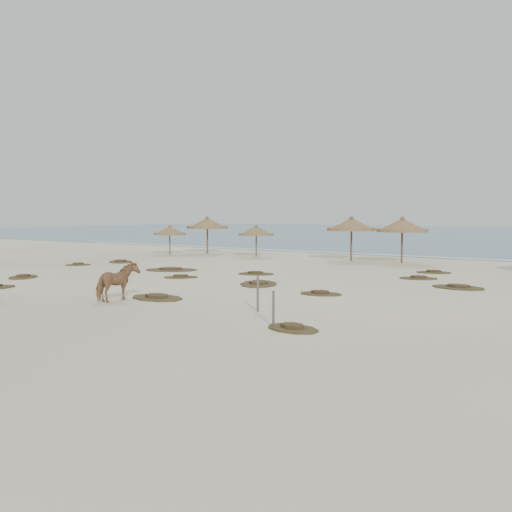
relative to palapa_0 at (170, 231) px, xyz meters
The scene contains 23 objects.
ground 22.70m from the palapa_0, 47.93° to the right, with size 160.00×160.00×0.00m, color #F4EBC9.
foam_line 17.83m from the palapa_0, 31.28° to the left, with size 70.00×0.60×0.01m, color white.
palapa_0 is the anchor object (origin of this frame).
palapa_1 3.25m from the palapa_0, 61.83° to the left, with size 3.46×3.46×3.12m.
palapa_2 7.28m from the palapa_0, 15.03° to the left, with size 3.11×3.11×2.49m.
palapa_3 14.65m from the palapa_0, 11.26° to the left, with size 4.47×4.47×3.19m.
palapa_4 18.19m from the palapa_0, ahead, with size 3.69×3.69×3.17m.
horse 23.99m from the palapa_0, 51.28° to the right, with size 0.78×1.70×1.44m, color #956543.
fence_post_near 29.65m from the palapa_0, 40.84° to the right, with size 0.08×0.08×1.05m, color brown.
fence_post_far 27.07m from the palapa_0, 40.42° to the right, with size 0.09×0.09×1.19m, color brown.
scrub_0 17.04m from the palapa_0, 72.62° to the right, with size 2.32×2.43×0.16m.
scrub_1 12.75m from the palapa_0, 46.36° to the right, with size 3.64×3.23×0.16m.
scrub_2 16.58m from the palapa_0, 44.74° to the right, with size 2.05×2.00×0.16m.
scrub_3 20.28m from the palapa_0, 35.04° to the right, with size 2.80×3.16×0.16m.
scrub_4 24.17m from the palapa_0, 32.10° to the right, with size 1.93×1.45×0.16m.
scrub_5 25.71m from the palapa_0, 17.33° to the right, with size 2.46×1.72×0.16m.
scrub_6 7.60m from the palapa_0, 72.94° to the right, with size 2.83×2.62×0.16m.
scrub_7 22.51m from the palapa_0, 13.27° to the right, with size 2.20×1.86×0.16m.
scrub_8 10.40m from the palapa_0, 80.79° to the right, with size 1.76×1.85×0.16m.
scrub_9 23.53m from the palapa_0, 47.84° to the right, with size 2.46×1.70×0.16m.
scrub_10 21.75m from the palapa_0, ahead, with size 2.15×1.71×0.16m.
scrub_12 30.24m from the palapa_0, 40.08° to the right, with size 1.88×1.42×0.16m.
scrub_13 16.20m from the palapa_0, 30.13° to the right, with size 2.32×1.92×0.16m.
Camera 1 is at (16.20, -16.34, 3.31)m, focal length 40.00 mm.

